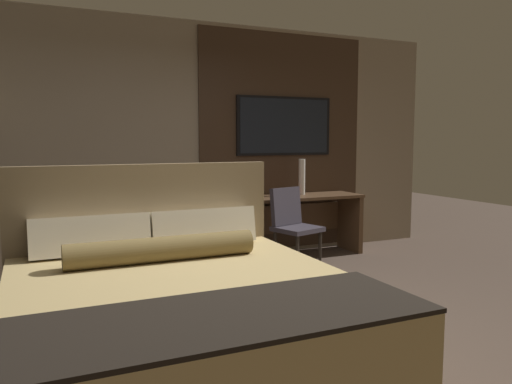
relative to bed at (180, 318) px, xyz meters
The scene contains 8 objects.
ground_plane 0.77m from the bed, 17.29° to the left, with size 16.00×16.00×0.00m, color #4C3D33.
wall_back_tv_panel 3.10m from the bed, 73.27° to the left, with size 7.20×0.09×2.80m.
bed is the anchor object (origin of this frame).
desk 3.29m from the bed, 49.60° to the left, with size 1.72×0.54×0.75m.
tv 3.67m from the bed, 51.99° to the left, with size 1.30×0.04×0.73m.
desk_chair 2.69m from the bed, 46.97° to the left, with size 0.56×0.56×0.90m.
vase_tall 3.46m from the bed, 48.08° to the left, with size 0.08×0.08×0.44m.
book 3.19m from the bed, 50.29° to the left, with size 0.24×0.18×0.03m.
Camera 1 is at (-1.44, -3.08, 1.44)m, focal length 35.00 mm.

